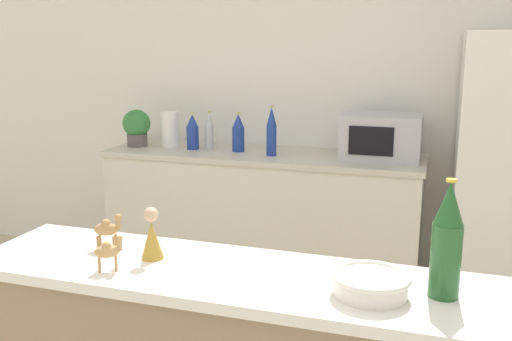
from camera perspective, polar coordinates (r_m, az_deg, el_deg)
wall_back at (r=3.96m, az=7.82°, el=7.11°), size 8.00×0.06×2.55m
back_counter at (r=3.91m, az=0.66°, el=-4.93°), size 2.11×0.63×0.94m
potted_plant at (r=4.09m, az=-11.84°, el=4.31°), size 0.19×0.19×0.26m
paper_towel_roll at (r=4.02m, az=-8.61°, el=4.10°), size 0.12×0.12×0.25m
microwave at (r=3.63m, az=12.44°, el=3.31°), size 0.48×0.37×0.28m
back_bottle_0 at (r=3.91m, az=-6.36°, el=3.85°), size 0.08×0.08×0.25m
back_bottle_1 at (r=3.66m, az=1.56°, el=3.88°), size 0.06×0.06×0.32m
back_bottle_2 at (r=3.81m, az=-1.78°, el=3.76°), size 0.08×0.08×0.26m
back_bottle_3 at (r=3.90m, az=-4.69°, el=3.94°), size 0.06×0.06×0.26m
wine_bottle at (r=1.64m, az=18.55°, el=-6.74°), size 0.08×0.08×0.34m
fruit_bowl at (r=1.64m, az=11.42°, el=-10.99°), size 0.22×0.22×0.06m
camel_figurine at (r=2.01m, az=-14.64°, el=-5.62°), size 0.10×0.07×0.12m
camel_figurine_second at (r=1.82m, az=-14.55°, el=-7.74°), size 0.09×0.07×0.11m
wise_man_figurine_crimson at (r=1.89m, az=-10.37°, el=-6.52°), size 0.07×0.07×0.17m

